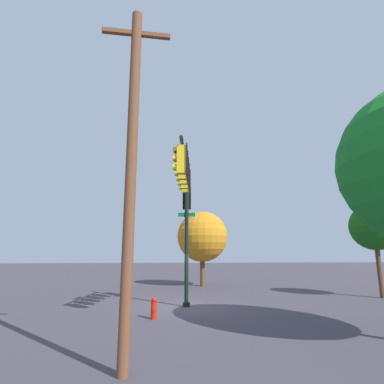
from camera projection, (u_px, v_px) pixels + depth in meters
The scene contains 6 objects.
ground_plane at pixel (186, 307), 14.64m from camera, with size 120.00×120.00×0.00m, color #423C45.
signal_pole_assembly at pixel (185, 189), 14.00m from camera, with size 5.61×1.29×7.31m.
utility_pole at pixel (131, 168), 7.31m from camera, with size 0.27×1.80×8.97m.
fire_hydrant at pixel (154, 308), 12.02m from camera, with size 0.33×0.24×0.83m.
tree_mid at pixel (202, 237), 24.14m from camera, with size 4.02×4.02×5.86m.
tree_far at pixel (374, 227), 18.19m from camera, with size 2.85×2.85×5.56m.
Camera 1 is at (15.43, -0.97, 2.63)m, focal length 28.11 mm.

